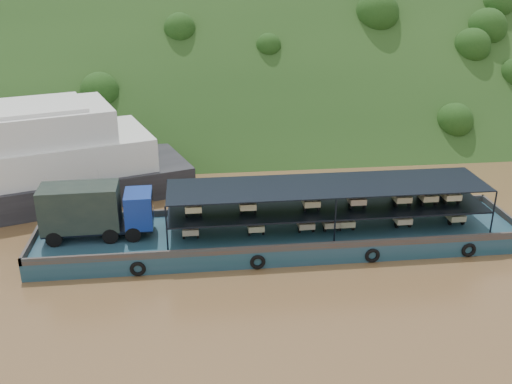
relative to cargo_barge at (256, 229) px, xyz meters
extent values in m
plane|color=brown|center=(2.27, -0.51, -1.29)|extent=(160.00, 160.00, 0.00)
cube|color=#193413|center=(2.27, 35.49, -1.29)|extent=(140.00, 39.60, 39.60)
cube|color=#133B45|center=(1.67, -0.04, -0.69)|extent=(35.00, 7.00, 1.20)
cube|color=#592D19|center=(1.67, 3.36, 0.16)|extent=(35.00, 0.20, 0.50)
cube|color=#592D19|center=(1.67, -3.44, 0.16)|extent=(35.00, 0.20, 0.50)
cube|color=#592D19|center=(19.07, -0.04, 0.16)|extent=(0.20, 7.00, 0.50)
cube|color=#592D19|center=(-15.73, -0.04, 0.16)|extent=(0.20, 7.00, 0.50)
torus|color=black|center=(-8.33, -3.59, -0.74)|extent=(1.06, 0.26, 1.06)
torus|color=black|center=(-0.33, -3.59, -0.74)|extent=(1.06, 0.26, 1.06)
torus|color=black|center=(7.67, -3.59, -0.74)|extent=(1.06, 0.26, 1.06)
torus|color=black|center=(14.67, -3.59, -0.74)|extent=(1.06, 0.26, 1.06)
cylinder|color=black|center=(-14.08, -0.91, 0.46)|extent=(1.12, 0.41, 1.11)
cylinder|color=black|center=(-14.13, 1.43, 0.46)|extent=(1.12, 0.41, 1.11)
cylinder|color=black|center=(-10.31, -0.83, 0.46)|extent=(1.12, 0.41, 1.11)
cylinder|color=black|center=(-10.35, 1.50, 0.46)|extent=(1.12, 0.41, 1.11)
cylinder|color=black|center=(-8.75, -0.80, 0.46)|extent=(1.12, 0.41, 1.11)
cylinder|color=black|center=(-8.80, 1.54, 0.46)|extent=(1.12, 0.41, 1.11)
cube|color=black|center=(-11.22, 0.32, 0.63)|extent=(7.61, 2.60, 0.22)
cube|color=navy|center=(-8.33, 0.38, 1.91)|extent=(1.94, 2.71, 2.45)
cube|color=black|center=(-7.38, 0.40, 2.35)|extent=(0.11, 2.22, 1.00)
cube|color=black|center=(-12.33, 0.30, 2.24)|extent=(5.39, 2.78, 3.11)
cube|color=black|center=(5.17, -0.04, 1.57)|extent=(23.00, 5.00, 0.12)
cube|color=black|center=(5.17, -0.04, 3.21)|extent=(23.00, 5.00, 0.08)
cylinder|color=black|center=(-6.33, -2.54, 1.56)|extent=(0.12, 0.12, 3.30)
cylinder|color=black|center=(-6.33, 2.46, 1.56)|extent=(0.12, 0.12, 3.30)
cylinder|color=black|center=(5.17, -2.54, 1.56)|extent=(0.12, 0.12, 3.30)
cylinder|color=black|center=(5.17, 2.46, 1.56)|extent=(0.12, 0.12, 3.30)
cylinder|color=black|center=(16.67, -2.54, 1.56)|extent=(0.12, 0.12, 3.30)
cylinder|color=black|center=(16.67, 2.46, 1.56)|extent=(0.12, 0.12, 3.30)
cylinder|color=black|center=(-4.77, 1.01, 0.17)|extent=(0.12, 0.52, 0.52)
cylinder|color=black|center=(-5.27, -0.79, 0.17)|extent=(0.14, 0.52, 0.52)
cylinder|color=black|center=(-4.27, -0.79, 0.17)|extent=(0.14, 0.52, 0.52)
cube|color=beige|center=(-4.77, -0.44, 0.51)|extent=(1.15, 1.50, 0.44)
cube|color=#B80C25|center=(-4.77, 0.71, 0.69)|extent=(0.55, 0.80, 0.80)
cube|color=#B80C25|center=(-4.77, 0.51, 1.19)|extent=(0.50, 0.10, 0.10)
cylinder|color=black|center=(-0.11, 1.01, 0.17)|extent=(0.12, 0.52, 0.52)
cylinder|color=black|center=(-0.61, -0.79, 0.17)|extent=(0.14, 0.52, 0.52)
cylinder|color=black|center=(0.39, -0.79, 0.17)|extent=(0.14, 0.52, 0.52)
cube|color=beige|center=(-0.11, -0.44, 0.51)|extent=(1.15, 1.50, 0.44)
cube|color=red|center=(-0.11, 0.71, 0.69)|extent=(0.55, 0.80, 0.80)
cube|color=red|center=(-0.11, 0.51, 1.19)|extent=(0.50, 0.10, 0.10)
cylinder|color=black|center=(3.55, 1.01, 0.17)|extent=(0.12, 0.52, 0.52)
cylinder|color=black|center=(3.05, -0.79, 0.17)|extent=(0.14, 0.52, 0.52)
cylinder|color=black|center=(4.05, -0.79, 0.17)|extent=(0.14, 0.52, 0.52)
cube|color=tan|center=(3.55, -0.44, 0.51)|extent=(1.15, 1.50, 0.44)
cube|color=red|center=(3.55, 0.71, 0.69)|extent=(0.55, 0.80, 0.80)
cube|color=red|center=(3.55, 0.51, 1.19)|extent=(0.50, 0.10, 0.10)
cylinder|color=black|center=(6.50, 1.01, 0.17)|extent=(0.12, 0.52, 0.52)
cylinder|color=black|center=(6.00, -0.79, 0.17)|extent=(0.14, 0.52, 0.52)
cylinder|color=black|center=(7.00, -0.79, 0.17)|extent=(0.14, 0.52, 0.52)
cube|color=#C6C08C|center=(6.50, -0.44, 0.51)|extent=(1.15, 1.50, 0.44)
cube|color=red|center=(6.50, 0.71, 0.69)|extent=(0.55, 0.80, 0.80)
cube|color=red|center=(6.50, 0.51, 1.19)|extent=(0.50, 0.10, 0.10)
cylinder|color=black|center=(10.80, 1.01, 0.17)|extent=(0.12, 0.52, 0.52)
cylinder|color=black|center=(10.30, -0.79, 0.17)|extent=(0.14, 0.52, 0.52)
cylinder|color=black|center=(11.30, -0.79, 0.17)|extent=(0.14, 0.52, 0.52)
cube|color=beige|center=(10.80, -0.44, 0.51)|extent=(1.15, 1.50, 0.44)
cube|color=#B70D0C|center=(10.80, 0.71, 0.69)|extent=(0.55, 0.80, 0.80)
cube|color=#B70D0C|center=(10.80, 0.51, 1.19)|extent=(0.50, 0.10, 0.10)
cylinder|color=black|center=(14.90, 1.01, 0.17)|extent=(0.12, 0.52, 0.52)
cylinder|color=black|center=(14.40, -0.79, 0.17)|extent=(0.14, 0.52, 0.52)
cylinder|color=black|center=(15.40, -0.79, 0.17)|extent=(0.14, 0.52, 0.52)
cube|color=#C2B989|center=(14.90, -0.44, 0.51)|extent=(1.15, 1.50, 0.44)
cube|color=red|center=(14.90, 0.71, 0.69)|extent=(0.55, 0.80, 0.80)
cube|color=red|center=(14.90, 0.51, 1.19)|extent=(0.50, 0.10, 0.10)
cylinder|color=black|center=(5.40, 1.01, 0.17)|extent=(0.12, 0.52, 0.52)
cylinder|color=black|center=(4.90, -0.79, 0.17)|extent=(0.14, 0.52, 0.52)
cylinder|color=black|center=(5.90, -0.79, 0.17)|extent=(0.14, 0.52, 0.52)
cube|color=tan|center=(5.40, -0.44, 0.51)|extent=(1.15, 1.50, 0.44)
cube|color=red|center=(5.40, 0.71, 0.69)|extent=(0.55, 0.80, 0.80)
cube|color=red|center=(5.40, 0.51, 1.19)|extent=(0.50, 0.10, 0.10)
cylinder|color=black|center=(-4.50, 1.01, 1.89)|extent=(0.12, 0.52, 0.52)
cylinder|color=black|center=(-5.00, -0.79, 1.89)|extent=(0.14, 0.52, 0.52)
cylinder|color=black|center=(-4.00, -0.79, 1.89)|extent=(0.14, 0.52, 0.52)
cube|color=beige|center=(-4.50, -0.44, 2.23)|extent=(1.15, 1.50, 0.44)
cube|color=#B81F0C|center=(-4.50, 0.71, 2.41)|extent=(0.55, 0.80, 0.80)
cube|color=#B81F0C|center=(-4.50, 0.51, 2.91)|extent=(0.50, 0.10, 0.10)
cylinder|color=black|center=(-0.69, 1.01, 1.89)|extent=(0.12, 0.52, 0.52)
cylinder|color=black|center=(-1.19, -0.79, 1.89)|extent=(0.14, 0.52, 0.52)
cylinder|color=black|center=(-0.19, -0.79, 1.89)|extent=(0.14, 0.52, 0.52)
cube|color=#C4BA8A|center=(-0.69, -0.44, 2.23)|extent=(1.15, 1.50, 0.44)
cube|color=red|center=(-0.69, 0.71, 2.41)|extent=(0.55, 0.80, 0.80)
cube|color=red|center=(-0.69, 0.51, 2.91)|extent=(0.50, 0.10, 0.10)
cylinder|color=black|center=(3.87, 1.01, 1.89)|extent=(0.12, 0.52, 0.52)
cylinder|color=black|center=(3.37, -0.79, 1.89)|extent=(0.14, 0.52, 0.52)
cylinder|color=black|center=(4.37, -0.79, 1.89)|extent=(0.14, 0.52, 0.52)
cube|color=tan|center=(3.87, -0.44, 2.23)|extent=(1.15, 1.50, 0.44)
cube|color=red|center=(3.87, 0.71, 2.41)|extent=(0.55, 0.80, 0.80)
cube|color=red|center=(3.87, 0.51, 2.91)|extent=(0.50, 0.10, 0.10)
cylinder|color=black|center=(7.21, 1.01, 1.89)|extent=(0.12, 0.52, 0.52)
cylinder|color=black|center=(6.71, -0.79, 1.89)|extent=(0.14, 0.52, 0.52)
cylinder|color=black|center=(7.71, -0.79, 1.89)|extent=(0.14, 0.52, 0.52)
cube|color=tan|center=(7.21, -0.44, 2.23)|extent=(1.15, 1.50, 0.44)
cube|color=beige|center=(7.21, 0.71, 2.41)|extent=(0.55, 0.80, 0.80)
cube|color=beige|center=(7.21, 0.51, 2.91)|extent=(0.50, 0.10, 0.10)
cylinder|color=black|center=(10.58, 1.01, 1.89)|extent=(0.12, 0.52, 0.52)
cylinder|color=black|center=(10.08, -0.79, 1.89)|extent=(0.14, 0.52, 0.52)
cylinder|color=black|center=(11.08, -0.79, 1.89)|extent=(0.14, 0.52, 0.52)
cube|color=tan|center=(10.58, -0.44, 2.23)|extent=(1.15, 1.50, 0.44)
cube|color=#AB190B|center=(10.58, 0.71, 2.41)|extent=(0.55, 0.80, 0.80)
cube|color=#AB190B|center=(10.58, 0.51, 2.91)|extent=(0.50, 0.10, 0.10)
cylinder|color=black|center=(14.32, 1.01, 1.89)|extent=(0.12, 0.52, 0.52)
cylinder|color=black|center=(13.82, -0.79, 1.89)|extent=(0.14, 0.52, 0.52)
cylinder|color=black|center=(14.82, -0.79, 1.89)|extent=(0.14, 0.52, 0.52)
cube|color=beige|center=(14.32, -0.44, 2.23)|extent=(1.15, 1.50, 0.44)
cube|color=#CBB88F|center=(14.32, 0.71, 2.41)|extent=(0.55, 0.80, 0.80)
cube|color=#CBB88F|center=(14.32, 0.51, 2.91)|extent=(0.50, 0.10, 0.10)
cylinder|color=black|center=(12.57, 1.01, 1.89)|extent=(0.12, 0.52, 0.52)
cylinder|color=black|center=(12.07, -0.79, 1.89)|extent=(0.14, 0.52, 0.52)
cylinder|color=black|center=(13.07, -0.79, 1.89)|extent=(0.14, 0.52, 0.52)
cube|color=tan|center=(12.57, -0.44, 2.23)|extent=(1.15, 1.50, 0.44)
cube|color=#AB190B|center=(12.57, 0.71, 2.41)|extent=(0.55, 0.80, 0.80)
cube|color=#AB190B|center=(12.57, 0.51, 2.91)|extent=(0.50, 0.10, 0.10)
camera|label=1|loc=(-4.37, -37.29, 18.11)|focal=40.00mm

